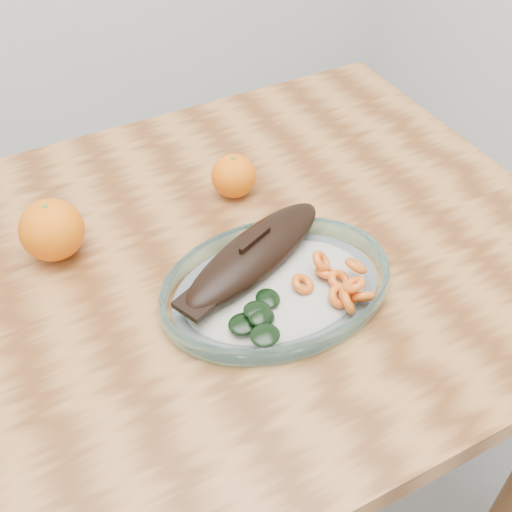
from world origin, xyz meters
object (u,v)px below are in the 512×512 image
dining_table (174,322)px  plated_meal (275,283)px  orange_right (234,176)px  orange_left (52,230)px

dining_table → plated_meal: 0.19m
dining_table → plated_meal: plated_meal is taller
orange_right → orange_left: bearing=-178.9°
plated_meal → orange_left: (-0.24, 0.21, 0.03)m
plated_meal → orange_right: (0.05, 0.22, 0.02)m
orange_left → dining_table: bearing=-44.0°
dining_table → plated_meal: (0.12, -0.10, 0.12)m
dining_table → plated_meal: bearing=-38.8°
dining_table → orange_left: bearing=136.0°
orange_left → orange_right: orange_left is taller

